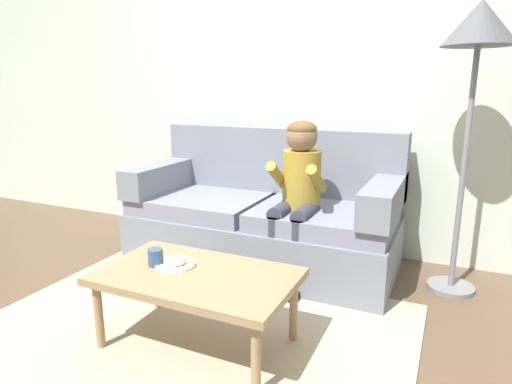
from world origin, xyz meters
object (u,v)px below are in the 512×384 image
Objects in this scene: floor_lamp at (478,44)px; couch at (265,217)px; mug at (156,257)px; toy_controller at (143,286)px; donut at (175,260)px; coffee_table at (197,281)px; person_child at (298,186)px.

couch is at bearing -177.17° from floor_lamp.
floor_lamp reaches higher than couch.
toy_controller is at bearing 137.21° from mug.
coffee_table is at bearing -11.53° from donut.
floor_lamp is (1.43, 1.26, 1.11)m from mug.
toy_controller is (-0.87, -0.57, -0.65)m from person_child.
donut is 0.53× the size of toy_controller.
toy_controller is at bearing -155.47° from floor_lamp.
floor_lamp reaches higher than coffee_table.
mug is 0.05× the size of floor_lamp.
couch is 1.95× the size of coffee_table.
mug is at bearing -138.74° from floor_lamp.
coffee_table is 8.31× the size of donut.
donut is (-0.01, -1.16, 0.08)m from couch.
toy_controller is (-0.53, 0.37, -0.41)m from donut.
person_child is at bearing 65.88° from mug.
donut is at bearing -137.52° from floor_lamp.
couch is at bearing 89.40° from donut.
couch reaches higher than donut.
toy_controller is 0.12× the size of floor_lamp.
couch reaches higher than mug.
coffee_table is 0.91× the size of person_child.
couch is 21.61× the size of mug.
floor_lamp is at bearing 27.01° from toy_controller.
mug is 0.40× the size of toy_controller.
coffee_table is at bearing -133.49° from floor_lamp.
coffee_table is 2.10m from floor_lamp.
couch is 1.16m from donut.
coffee_table is 4.41× the size of toy_controller.
floor_lamp reaches higher than donut.
person_child reaches higher than toy_controller.
couch is at bearing 57.73° from toy_controller.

